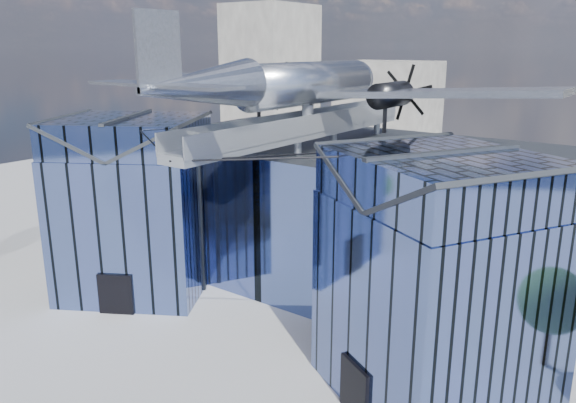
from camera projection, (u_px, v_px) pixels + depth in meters
The scene contains 4 objects.
ground_plane at pixel (268, 324), 33.73m from camera, with size 120.00×120.00×0.00m, color gray.
museum at pixel (322, 213), 36.77m from camera, with size 32.88×24.50×17.60m.
bg_towers at pixel (529, 97), 69.44m from camera, with size 77.00×24.50×26.00m.
tree_side_w at pixel (135, 166), 58.36m from camera, with size 4.90×4.90×6.03m.
Camera 1 is at (19.03, -23.91, 16.12)m, focal length 35.00 mm.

